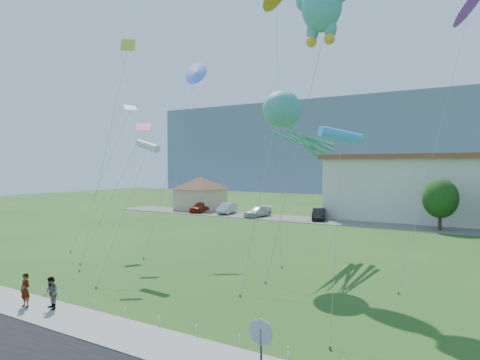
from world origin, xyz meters
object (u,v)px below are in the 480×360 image
stop_sign (261,340)px  pedestrian_left (25,290)px  parked_car_black (319,214)px  parked_car_silver (227,208)px  octopus_kite (291,123)px  pedestrian_right (51,293)px  parked_car_red (201,207)px  parked_car_white (258,211)px  pavilion (200,190)px

stop_sign → pedestrian_left: size_ratio=1.57×
parked_car_black → parked_car_silver: bearing=162.9°
octopus_kite → stop_sign: bearing=-68.0°
pedestrian_left → pedestrian_right: pedestrian_left is taller
stop_sign → pedestrian_right: stop_sign is taller
parked_car_red → parked_car_white: (9.68, -0.42, -0.07)m
parked_car_silver → parked_car_white: bearing=-20.8°
pedestrian_left → parked_car_red: bearing=113.3°
parked_car_red → parked_car_white: bearing=-11.8°
pedestrian_left → octopus_kite: octopus_kite is taller
stop_sign → octopus_kite: (-6.89, 17.09, 7.93)m
pavilion → parked_car_silver: bearing=-22.7°
pavilion → parked_car_white: bearing=-16.3°
stop_sign → pedestrian_left: (-13.49, 1.32, -0.97)m
pavilion → pedestrian_left: (20.01, -40.89, -2.13)m
parked_car_red → parked_car_silver: size_ratio=0.97×
pedestrian_left → parked_car_white: 38.22m
pavilion → pedestrian_right: 45.83m
parked_car_red → octopus_kite: octopus_kite is taller
pedestrian_left → parked_car_black: (0.16, 38.29, -0.12)m
pedestrian_right → parked_car_black: (-1.21, 37.88, -0.08)m
parked_car_white → parked_car_black: size_ratio=1.06×
pedestrian_right → parked_car_silver: size_ratio=0.34×
pavilion → octopus_kite: size_ratio=0.64×
parked_car_silver → parked_car_white: 5.42m
parked_car_silver → parked_car_white: parked_car_silver is taller
pedestrian_left → parked_car_red: size_ratio=0.36×
pavilion → parked_car_red: (2.33, -3.10, -2.22)m
pedestrian_left → pavilion: bearing=114.3°
stop_sign → parked_car_black: (-13.33, 39.60, -1.09)m
pedestrian_right → octopus_kite: 18.52m
stop_sign → parked_car_black: stop_sign is taller
parked_car_silver → parked_car_black: bearing=-12.1°
stop_sign → pavilion: bearing=128.4°
parked_car_silver → octopus_kite: (19.97, -22.35, 9.00)m
parked_car_silver → pedestrian_right: bearing=-81.5°
parked_car_black → pedestrian_right: bearing=-106.0°
pavilion → parked_car_black: 20.46m
parked_car_silver → parked_car_red: bearing=171.6°
octopus_kite → parked_car_silver: bearing=131.8°
pavilion → stop_sign: size_ratio=3.68×
parked_car_black → stop_sign: bearing=-89.2°
parked_car_white → parked_car_silver: bearing=-179.4°
stop_sign → parked_car_red: 50.02m
parked_car_red → parked_car_silver: parked_car_red is taller
parked_car_red → parked_car_silver: bearing=-4.9°
pavilion → parked_car_white: pavilion is taller
pavilion → octopus_kite: 37.21m
parked_car_white → octopus_kite: size_ratio=0.32×
stop_sign → pedestrian_left: bearing=174.4°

